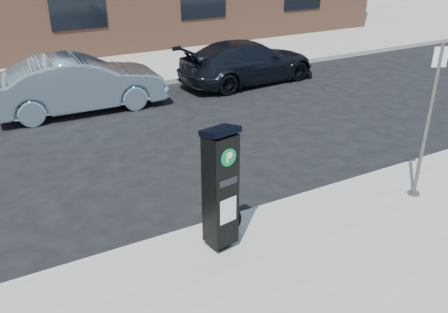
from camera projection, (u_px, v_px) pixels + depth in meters
ground at (258, 215)px, 8.21m from camera, size 120.00×120.00×0.00m
sidewalk_far at (72, 51)px, 19.25m from camera, size 60.00×12.00×0.15m
curb_near at (259, 212)px, 8.17m from camera, size 60.00×0.12×0.16m
curb_far at (117, 89)px, 14.52m from camera, size 60.00×0.12×0.16m
parking_kiosk at (220, 188)px, 6.73m from camera, size 0.51×0.46×1.96m
sign_pole at (427, 125)px, 8.00m from camera, size 0.23×0.22×2.72m
bike_rack at (224, 220)px, 7.32m from camera, size 0.53×0.24×0.55m
car_silver at (79, 84)px, 12.76m from camera, size 4.58×1.70×1.50m
car_dark at (248, 62)px, 15.22m from camera, size 4.77×2.23×1.35m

